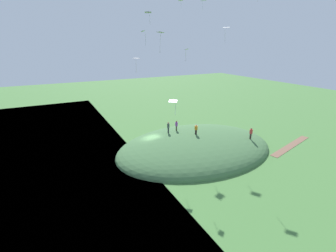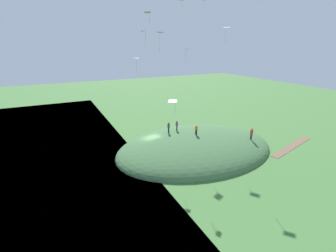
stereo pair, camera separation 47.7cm
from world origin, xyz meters
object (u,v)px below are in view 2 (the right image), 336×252
Objects in this scene: person_near_shore at (252,132)px; kite_1 at (187,50)px; person_walking_path at (177,124)px; kite_3 at (182,0)px; person_with_child at (196,128)px; kite_10 at (205,1)px; kite_6 at (227,28)px; kite_5 at (148,13)px; kite_0 at (144,32)px; kite_7 at (173,102)px; kite_9 at (137,59)px; kite_4 at (160,34)px; person_watching_kites at (169,126)px.

kite_1 reaches higher than person_near_shore.
kite_3 is (5.70, 8.90, 19.84)m from person_walking_path.
person_with_child is 1.02× the size of kite_1.
person_near_shore is 24.98m from kite_10.
kite_6 reaches higher than kite_1.
kite_5 reaches higher than person_walking_path.
kite_3 is at bearing 63.12° from kite_1.
person_walking_path is at bearing 13.77° from kite_0.
kite_7 is at bearing -69.97° from kite_0.
person_walking_path is 22.48m from kite_3.
kite_5 is at bearing -131.19° from kite_3.
kite_1 is at bearing -115.65° from person_near_shore.
kite_10 is at bearing 29.78° from kite_0.
kite_9 is at bearing 99.09° from kite_7.
kite_6 reaches higher than person_walking_path.
kite_9 is (-1.43, 8.93, 4.80)m from kite_7.
person_near_shore is 0.84× the size of kite_4.
person_walking_path is at bearing 87.69° from person_watching_kites.
person_with_child is 0.74× the size of kite_4.
person_with_child is 14.98m from kite_6.
kite_5 is (-6.82, -5.40, 15.60)m from person_walking_path.
kite_4 is 1.72× the size of kite_5.
kite_3 reaches higher than kite_10.
kite_6 reaches higher than kite_9.
kite_1 is 0.73× the size of kite_6.
kite_5 is at bearing -56.76° from person_watching_kites.
kite_7 is (-9.78, -15.20, -14.31)m from kite_3.
kite_10 is at bearing 17.40° from kite_9.
person_with_child is at bearing 27.51° from kite_7.
kite_4 is at bearing -163.76° from kite_6.
person_near_shore is at bearing -77.82° from kite_3.
person_walking_path is 1.35× the size of kite_5.
kite_0 reaches higher than person_with_child.
person_walking_path is 15.06m from kite_0.
kite_10 reaches higher than person_near_shore.
person_walking_path is at bearing 38.38° from kite_5.
kite_3 is 23.06m from kite_7.
person_walking_path is 0.90× the size of kite_7.
kite_3 is (11.56, 10.34, 6.04)m from kite_0.
kite_4 is 1.15× the size of kite_7.
person_near_shore is 1.13× the size of kite_10.
person_near_shore is 26.22m from kite_3.
kite_1 is 7.42m from kite_5.
kite_7 is at bearing -164.90° from kite_6.
person_with_child is 11.74m from kite_1.
person_near_shore is at bearing 34.68° from person_with_child.
kite_6 is 13.58m from kite_9.
kite_4 is (-4.53, -6.85, 13.38)m from person_watching_kites.
kite_10 is at bearing 112.87° from person_watching_kites.
person_with_child is 0.88× the size of person_near_shore.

